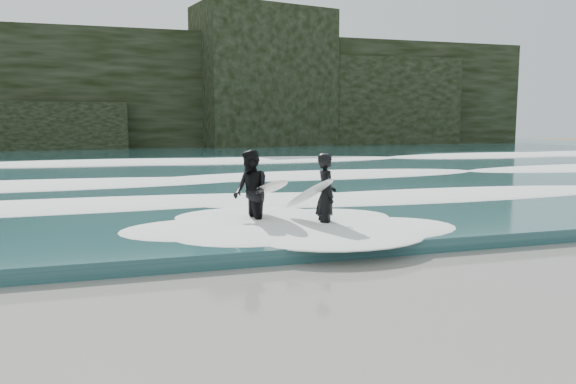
# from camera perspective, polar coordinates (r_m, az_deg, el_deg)

# --- Properties ---
(ground) EXTENTS (120.00, 120.00, 0.00)m
(ground) POSITION_cam_1_polar(r_m,az_deg,el_deg) (8.05, 13.67, -11.95)
(ground) COLOR olive
(ground) RESTS_ON ground
(sea) EXTENTS (90.00, 52.00, 0.30)m
(sea) POSITION_cam_1_polar(r_m,az_deg,el_deg) (35.82, -10.68, 3.25)
(sea) COLOR #224B4E
(sea) RESTS_ON ground
(headland) EXTENTS (70.00, 9.00, 10.00)m
(headland) POSITION_cam_1_polar(r_m,az_deg,el_deg) (52.71, -12.90, 9.75)
(headland) COLOR black
(headland) RESTS_ON ground
(foam_near) EXTENTS (60.00, 3.20, 0.20)m
(foam_near) POSITION_cam_1_polar(r_m,az_deg,el_deg) (16.16, -2.74, -0.60)
(foam_near) COLOR white
(foam_near) RESTS_ON sea
(foam_mid) EXTENTS (60.00, 4.00, 0.24)m
(foam_mid) POSITION_cam_1_polar(r_m,az_deg,el_deg) (22.96, -7.06, 1.77)
(foam_mid) COLOR white
(foam_mid) RESTS_ON sea
(foam_far) EXTENTS (60.00, 4.80, 0.30)m
(foam_far) POSITION_cam_1_polar(r_m,az_deg,el_deg) (31.83, -9.88, 3.31)
(foam_far) COLOR white
(foam_far) RESTS_ON sea
(surfer_left) EXTENTS (1.16, 1.79, 1.89)m
(surfer_left) POSITION_cam_1_polar(r_m,az_deg,el_deg) (12.63, 3.67, -0.31)
(surfer_left) COLOR black
(surfer_left) RESTS_ON ground
(surfer_right) EXTENTS (1.21, 2.22, 1.95)m
(surfer_right) POSITION_cam_1_polar(r_m,az_deg,el_deg) (12.96, -3.62, 0.03)
(surfer_right) COLOR black
(surfer_right) RESTS_ON ground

